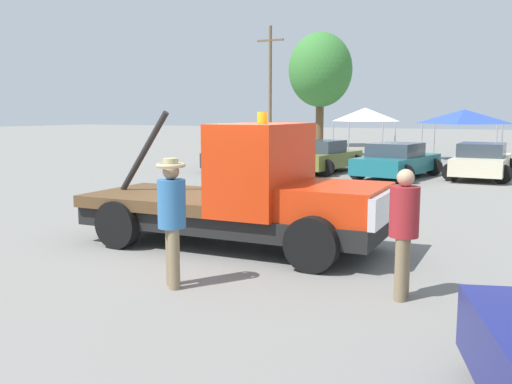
% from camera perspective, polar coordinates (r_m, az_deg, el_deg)
% --- Properties ---
extents(ground_plane, '(160.00, 160.00, 0.00)m').
position_cam_1_polar(ground_plane, '(10.72, -2.39, -5.39)').
color(ground_plane, gray).
extents(tow_truck, '(5.79, 2.49, 2.51)m').
position_cam_1_polar(tow_truck, '(10.38, -0.66, -0.42)').
color(tow_truck, black).
rests_on(tow_truck, ground).
extents(person_near_truck, '(0.39, 0.39, 1.75)m').
position_cam_1_polar(person_near_truck, '(7.77, 14.57, -3.18)').
color(person_near_truck, '#847051').
rests_on(person_near_truck, ground).
extents(person_at_hood, '(0.41, 0.41, 1.85)m').
position_cam_1_polar(person_at_hood, '(8.10, -8.42, -1.99)').
color(person_at_hood, '#847051').
rests_on(person_at_hood, ground).
extents(parked_car_charcoal, '(2.75, 4.57, 1.34)m').
position_cam_1_polar(parked_car_charcoal, '(24.66, -1.57, 3.72)').
color(parked_car_charcoal, '#2D2D33').
rests_on(parked_car_charcoal, ground).
extents(parked_car_olive, '(2.70, 4.38, 1.34)m').
position_cam_1_polar(parked_car_olive, '(23.82, 6.57, 3.52)').
color(parked_car_olive, olive).
rests_on(parked_car_olive, ground).
extents(parked_car_teal, '(2.87, 4.78, 1.34)m').
position_cam_1_polar(parked_car_teal, '(22.24, 13.91, 3.03)').
color(parked_car_teal, '#196670').
rests_on(parked_car_teal, ground).
extents(parked_car_cream, '(2.39, 4.59, 1.34)m').
position_cam_1_polar(parked_car_cream, '(23.17, 21.63, 2.89)').
color(parked_car_cream, beige).
rests_on(parked_car_cream, ground).
extents(canopy_tent_white, '(2.90, 2.90, 2.74)m').
position_cam_1_polar(canopy_tent_white, '(33.49, 10.86, 7.61)').
color(canopy_tent_white, '#9E9EA3').
rests_on(canopy_tent_white, ground).
extents(canopy_tent_blue, '(3.56, 3.56, 2.63)m').
position_cam_1_polar(canopy_tent_blue, '(31.41, 20.08, 7.09)').
color(canopy_tent_blue, '#9E9EA3').
rests_on(canopy_tent_blue, ground).
extents(tree_left, '(4.57, 4.57, 8.16)m').
position_cam_1_polar(tree_left, '(42.13, 6.46, 12.01)').
color(tree_left, brown).
rests_on(tree_left, ground).
extents(utility_pole, '(2.20, 0.24, 9.00)m').
position_cam_1_polar(utility_pole, '(44.67, 1.43, 10.91)').
color(utility_pole, brown).
rests_on(utility_pole, ground).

